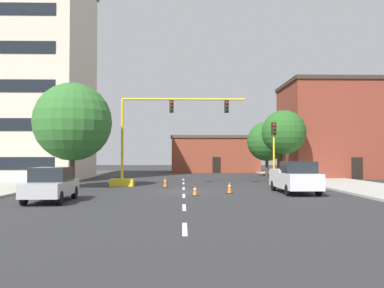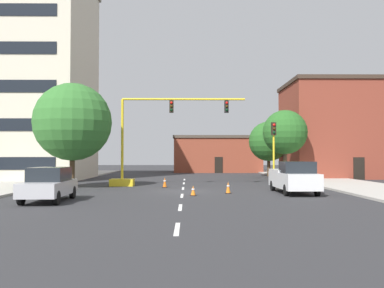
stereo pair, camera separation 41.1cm
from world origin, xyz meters
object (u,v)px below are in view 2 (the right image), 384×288
traffic_signal_gantry (140,156)px  tree_left_near (73,122)px  sedan_silver_near_left (49,184)px  traffic_cone_roadside_c (193,191)px  traffic_light_pole_right (274,140)px  tree_right_mid (285,132)px  pickup_truck_white (294,178)px  tree_right_far (269,141)px  traffic_cone_roadside_b (165,182)px  traffic_cone_roadside_a (228,188)px

traffic_signal_gantry → tree_left_near: bearing=-156.0°
sedan_silver_near_left → traffic_cone_roadside_c: 8.01m
traffic_signal_gantry → traffic_cone_roadside_c: (3.99, -7.90, -2.04)m
traffic_light_pole_right → tree_right_mid: bearing=71.7°
sedan_silver_near_left → pickup_truck_white: bearing=18.1°
traffic_signal_gantry → sedan_silver_near_left: traffic_signal_gantry is taller
tree_right_far → pickup_truck_white: tree_right_far is taller
traffic_signal_gantry → pickup_truck_white: bearing=-32.1°
tree_left_near → traffic_cone_roadside_c: 11.37m
sedan_silver_near_left → traffic_cone_roadside_b: sedan_silver_near_left is taller
traffic_cone_roadside_b → tree_right_mid: bearing=38.0°
tree_right_mid → traffic_cone_roadside_b: bearing=-142.0°
traffic_signal_gantry → sedan_silver_near_left: bearing=-107.3°
traffic_cone_roadside_c → traffic_cone_roadside_a: bearing=33.3°
tree_right_mid → sedan_silver_near_left: (-16.29, -17.82, -3.68)m
tree_right_mid → traffic_cone_roadside_a: size_ratio=9.03×
tree_right_mid → traffic_cone_roadside_b: 14.46m
traffic_signal_gantry → pickup_truck_white: traffic_signal_gantry is taller
traffic_signal_gantry → traffic_light_pole_right: bearing=-10.2°
traffic_light_pole_right → tree_left_near: 14.74m
traffic_signal_gantry → traffic_light_pole_right: 10.23m
tree_right_mid → pickup_truck_white: bearing=-101.1°
traffic_cone_roadside_c → tree_right_mid: bearing=59.0°
traffic_signal_gantry → pickup_truck_white: size_ratio=1.93×
pickup_truck_white → traffic_cone_roadside_c: bearing=-166.9°
pickup_truck_white → traffic_cone_roadside_a: pickup_truck_white is taller
traffic_signal_gantry → traffic_cone_roadside_c: size_ratio=17.60×
tree_right_far → tree_right_mid: tree_right_mid is taller
sedan_silver_near_left → traffic_cone_roadside_c: sedan_silver_near_left is taller
pickup_truck_white → sedan_silver_near_left: size_ratio=1.19×
traffic_light_pole_right → pickup_truck_white: 5.30m
tree_right_far → traffic_cone_roadside_b: tree_right_far is taller
traffic_signal_gantry → traffic_cone_roadside_c: 9.08m
traffic_cone_roadside_b → traffic_cone_roadside_c: traffic_cone_roadside_b is taller
traffic_light_pole_right → tree_left_near: tree_left_near is taller
traffic_light_pole_right → tree_right_far: tree_right_far is taller
tree_right_far → sedan_silver_near_left: 30.91m
tree_right_far → traffic_light_pole_right: bearing=-99.8°
tree_left_near → pickup_truck_white: 16.03m
traffic_signal_gantry → tree_right_mid: 14.79m
traffic_cone_roadside_b → traffic_cone_roadside_c: (2.01, -6.29, -0.09)m
tree_right_far → sedan_silver_near_left: size_ratio=1.38×
tree_right_mid → sedan_silver_near_left: tree_right_mid is taller
tree_right_mid → traffic_cone_roadside_a: (-6.70, -13.37, -4.21)m
tree_left_near → traffic_cone_roadside_c: (8.68, -5.81, -4.50)m
traffic_cone_roadside_b → tree_left_near: bearing=-175.9°
tree_right_mid → traffic_cone_roadside_c: size_ratio=11.27×
tree_right_far → traffic_cone_roadside_c: tree_right_far is taller
tree_right_mid → traffic_cone_roadside_a: tree_right_mid is taller
traffic_signal_gantry → tree_right_mid: size_ratio=1.56×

